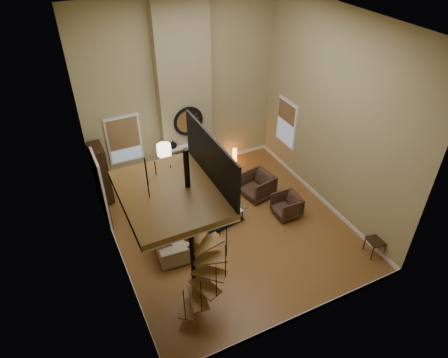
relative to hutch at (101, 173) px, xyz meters
name	(u,v)px	position (x,y,z in m)	size (l,w,h in m)	color
ground	(230,228)	(2.80, -2.78, -0.95)	(6.00, 6.50, 0.01)	#A76E35
back_wall	(182,91)	(2.80, 0.47, 1.80)	(6.00, 0.02, 5.50)	tan
front_wall	(314,226)	(2.80, -6.03, 1.80)	(6.00, 0.02, 5.50)	tan
left_wall	(104,174)	(-0.20, -2.78, 1.80)	(0.02, 6.50, 5.50)	tan
right_wall	(333,116)	(5.80, -2.78, 1.80)	(0.02, 6.50, 5.50)	tan
ceiling	(233,21)	(2.80, -2.78, 4.54)	(6.00, 6.50, 0.01)	silver
baseboard_back	(187,167)	(2.80, 0.46, -0.89)	(6.00, 0.02, 0.12)	white
baseboard_front	(297,317)	(2.80, -6.02, -0.89)	(6.00, 0.02, 0.12)	white
baseboard_left	(123,262)	(-0.19, -2.78, -0.89)	(0.02, 6.50, 0.12)	white
baseboard_right	(319,196)	(5.79, -2.78, -0.89)	(0.02, 6.50, 0.12)	white
chimney_breast	(184,94)	(2.80, 0.28, 1.80)	(1.60, 0.38, 5.50)	#9C8E65
hearth	(195,178)	(2.80, -0.21, -0.93)	(1.50, 0.60, 0.04)	black
firebox	(190,160)	(2.80, 0.08, -0.40)	(0.95, 0.02, 0.72)	black
mantel	(190,145)	(2.80, 0.00, 0.20)	(1.70, 0.18, 0.06)	white
mirror_frame	(188,121)	(2.80, 0.06, 1.00)	(0.94, 0.94, 0.10)	black
mirror_disc	(188,121)	(2.80, 0.07, 1.00)	(0.80, 0.80, 0.01)	white
vase_left	(173,144)	(2.25, 0.04, 0.35)	(0.24, 0.24, 0.25)	black
vase_right	(207,137)	(3.40, 0.04, 0.33)	(0.20, 0.20, 0.21)	#17534B
window_back	(124,139)	(0.90, 0.45, 0.67)	(1.02, 0.06, 1.52)	white
window_right	(286,122)	(5.77, -0.78, 0.68)	(0.06, 1.02, 1.52)	white
entry_door	(102,190)	(-0.16, -0.98, 0.10)	(0.10, 1.05, 2.16)	white
loft	(175,190)	(0.75, -4.58, 2.29)	(1.70, 2.20, 1.09)	olive
spiral_stair	(192,243)	(1.01, -4.57, 0.83)	(1.47, 1.47, 4.06)	black
hutch	(101,173)	(0.00, 0.00, 0.00)	(0.37, 0.79, 1.76)	#321D10
sofa	(167,224)	(1.16, -2.30, -0.55)	(2.46, 0.96, 0.72)	tan
armchair_near	(259,185)	(4.26, -1.81, -0.60)	(0.83, 0.86, 0.78)	#432A1F
armchair_far	(289,205)	(4.53, -3.01, -0.60)	(0.69, 0.71, 0.65)	#432A1F
coffee_table	(223,215)	(2.69, -2.51, -0.67)	(1.34, 0.85, 0.46)	silver
bowl	(222,208)	(2.69, -2.46, -0.45)	(0.41, 0.41, 0.10)	#C16A22
book	(237,210)	(3.04, -2.66, -0.49)	(0.22, 0.29, 0.03)	gray
floor_lamp	(164,154)	(1.78, -0.53, 0.46)	(0.41, 0.41, 1.71)	black
accent_lamp	(235,156)	(4.41, 0.12, -0.70)	(0.15, 0.15, 0.52)	orange
side_chair	(380,238)	(5.75, -5.26, -0.42)	(0.49, 0.48, 0.93)	#321D10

